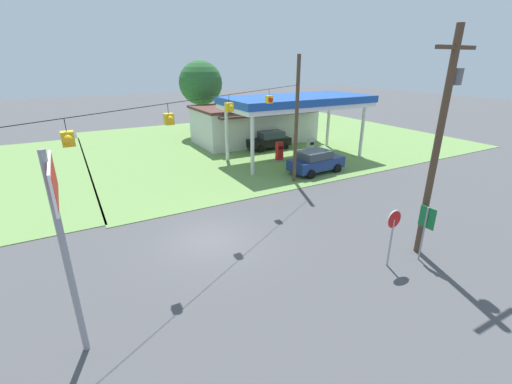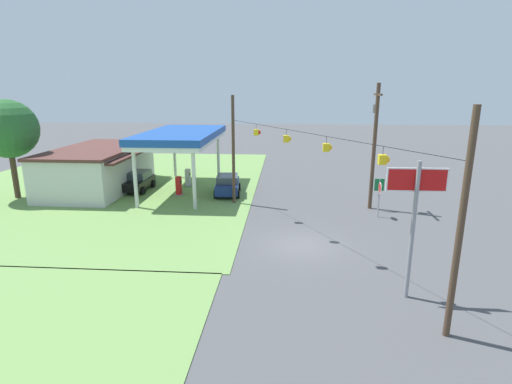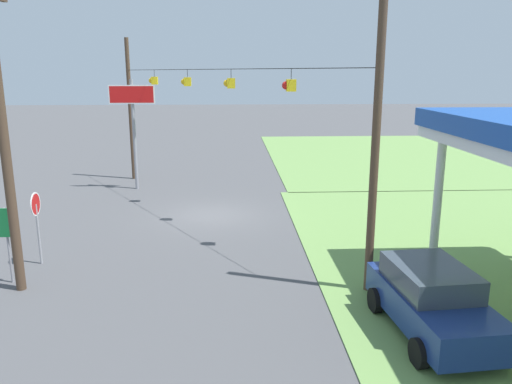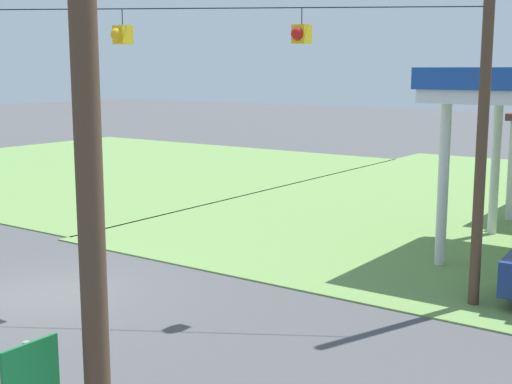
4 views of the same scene
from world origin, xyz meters
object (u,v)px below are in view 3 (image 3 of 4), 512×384
(car_at_pumps_front, at_px, (432,300))
(utility_pole_main, at_px, (1,118))
(stop_sign_roadside, at_px, (36,212))
(route_sign, at_px, (6,230))
(stop_sign_overhead, at_px, (133,111))

(car_at_pumps_front, xyz_separation_m, utility_pole_main, (-3.11, -11.28, 4.24))
(stop_sign_roadside, distance_m, utility_pole_main, 3.95)
(car_at_pumps_front, relative_size, route_sign, 1.83)
(car_at_pumps_front, distance_m, stop_sign_overhead, 19.62)
(car_at_pumps_front, xyz_separation_m, route_sign, (-3.65, -11.75, 0.81))
(stop_sign_overhead, bearing_deg, route_sign, -6.93)
(route_sign, xyz_separation_m, utility_pole_main, (0.54, 0.48, 3.43))
(stop_sign_roadside, relative_size, route_sign, 1.04)
(car_at_pumps_front, relative_size, stop_sign_roadside, 1.76)
(car_at_pumps_front, xyz_separation_m, stop_sign_overhead, (-16.40, -10.20, 3.42))
(stop_sign_roadside, height_order, route_sign, stop_sign_roadside)
(route_sign, bearing_deg, stop_sign_roadside, 168.43)
(stop_sign_roadside, xyz_separation_m, utility_pole_main, (2.12, 0.15, 3.32))
(car_at_pumps_front, relative_size, utility_pole_main, 0.48)
(car_at_pumps_front, xyz_separation_m, stop_sign_roadside, (-5.23, -11.43, 0.92))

